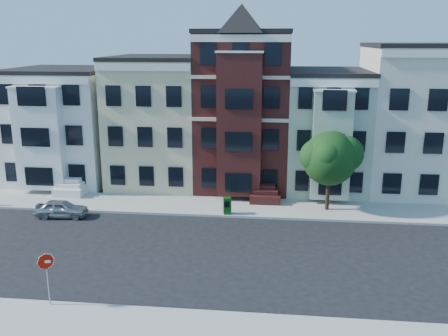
# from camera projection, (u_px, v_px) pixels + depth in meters

# --- Properties ---
(ground) EXTENTS (120.00, 120.00, 0.00)m
(ground) POSITION_uv_depth(u_px,v_px,m) (225.00, 256.00, 27.60)
(ground) COLOR black
(far_sidewalk) EXTENTS (60.00, 4.00, 0.15)m
(far_sidewalk) POSITION_uv_depth(u_px,v_px,m) (237.00, 207.00, 35.27)
(far_sidewalk) COLOR #9E9B93
(far_sidewalk) RESTS_ON ground
(house_white) EXTENTS (8.00, 9.00, 9.00)m
(house_white) POSITION_uv_depth(u_px,v_px,m) (67.00, 126.00, 42.00)
(house_white) COLOR white
(house_white) RESTS_ON ground
(house_yellow) EXTENTS (7.00, 9.00, 10.00)m
(house_yellow) POSITION_uv_depth(u_px,v_px,m) (159.00, 122.00, 41.02)
(house_yellow) COLOR beige
(house_yellow) RESTS_ON ground
(house_brown) EXTENTS (7.00, 9.00, 12.00)m
(house_brown) POSITION_uv_depth(u_px,v_px,m) (244.00, 111.00, 40.02)
(house_brown) COLOR #3A1311
(house_brown) RESTS_ON ground
(house_green) EXTENTS (6.00, 9.00, 9.00)m
(house_green) POSITION_uv_depth(u_px,v_px,m) (325.00, 131.00, 39.71)
(house_green) COLOR #A1B198
(house_green) RESTS_ON ground
(house_cream) EXTENTS (8.00, 9.00, 11.00)m
(house_cream) POSITION_uv_depth(u_px,v_px,m) (417.00, 120.00, 38.71)
(house_cream) COLOR beige
(house_cream) RESTS_ON ground
(street_tree) EXTENTS (7.51, 7.51, 6.74)m
(street_tree) POSITION_uv_depth(u_px,v_px,m) (329.00, 162.00, 33.75)
(street_tree) COLOR #194716
(street_tree) RESTS_ON far_sidewalk
(parked_car) EXTENTS (3.57, 1.66, 1.19)m
(parked_car) POSITION_uv_depth(u_px,v_px,m) (61.00, 209.00, 33.40)
(parked_car) COLOR #AAAEB3
(parked_car) RESTS_ON ground
(newspaper_box) EXTENTS (0.61, 0.57, 1.14)m
(newspaper_box) POSITION_uv_depth(u_px,v_px,m) (227.00, 206.00, 33.61)
(newspaper_box) COLOR #125113
(newspaper_box) RESTS_ON far_sidewalk
(stop_sign) EXTENTS (0.76, 0.35, 2.79)m
(stop_sign) POSITION_uv_depth(u_px,v_px,m) (47.00, 276.00, 21.91)
(stop_sign) COLOR #AD0900
(stop_sign) RESTS_ON near_sidewalk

